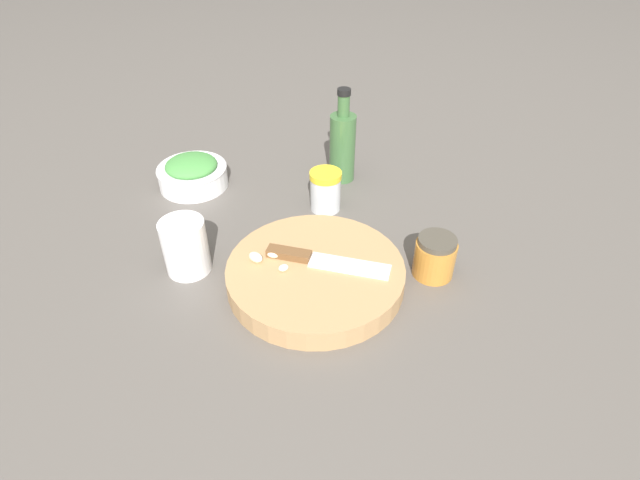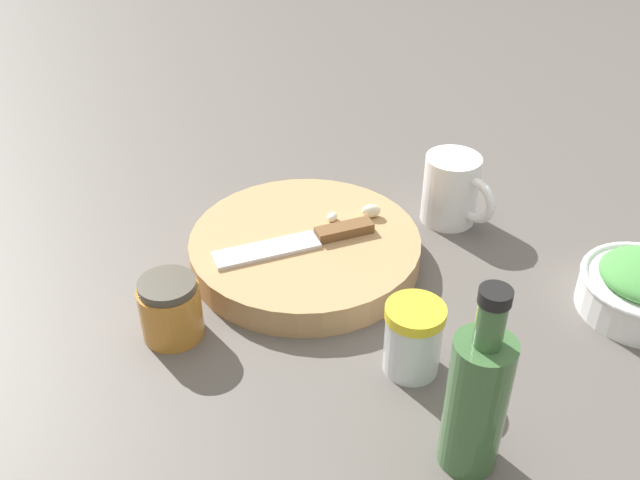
{
  "view_description": "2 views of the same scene",
  "coord_description": "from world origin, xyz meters",
  "px_view_note": "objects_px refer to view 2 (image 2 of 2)",
  "views": [
    {
      "loc": [
        0.63,
        -0.2,
        0.55
      ],
      "look_at": [
        0.06,
        -0.01,
        0.09
      ],
      "focal_mm": 28.0,
      "sensor_mm": 36.0,
      "label": 1
    },
    {
      "loc": [
        -0.38,
        0.55,
        0.54
      ],
      "look_at": [
        0.01,
        0.01,
        0.07
      ],
      "focal_mm": 40.0,
      "sensor_mm": 36.0,
      "label": 2
    }
  ],
  "objects_px": {
    "cutting_board": "(305,249)",
    "coffee_mug": "(452,190)",
    "spice_jar": "(413,338)",
    "garlic_cloves": "(361,216)",
    "honey_jar": "(171,309)",
    "oil_bottle": "(477,398)",
    "chef_knife": "(305,240)"
  },
  "relations": [
    {
      "from": "cutting_board",
      "to": "coffee_mug",
      "type": "height_order",
      "value": "coffee_mug"
    },
    {
      "from": "cutting_board",
      "to": "coffee_mug",
      "type": "xyz_separation_m",
      "value": [
        -0.1,
        -0.19,
        0.03
      ]
    },
    {
      "from": "cutting_board",
      "to": "coffee_mug",
      "type": "relative_size",
      "value": 2.62
    },
    {
      "from": "cutting_board",
      "to": "chef_knife",
      "type": "bearing_deg",
      "value": 127.78
    },
    {
      "from": "garlic_cloves",
      "to": "chef_knife",
      "type": "bearing_deg",
      "value": 70.54
    },
    {
      "from": "honey_jar",
      "to": "oil_bottle",
      "type": "bearing_deg",
      "value": -173.15
    },
    {
      "from": "spice_jar",
      "to": "coffee_mug",
      "type": "height_order",
      "value": "coffee_mug"
    },
    {
      "from": "oil_bottle",
      "to": "spice_jar",
      "type": "bearing_deg",
      "value": -34.81
    },
    {
      "from": "cutting_board",
      "to": "garlic_cloves",
      "type": "bearing_deg",
      "value": -116.84
    },
    {
      "from": "chef_knife",
      "to": "garlic_cloves",
      "type": "relative_size",
      "value": 3.1
    },
    {
      "from": "garlic_cloves",
      "to": "cutting_board",
      "type": "bearing_deg",
      "value": 63.16
    },
    {
      "from": "chef_knife",
      "to": "spice_jar",
      "type": "bearing_deg",
      "value": -168.12
    },
    {
      "from": "cutting_board",
      "to": "chef_knife",
      "type": "height_order",
      "value": "chef_knife"
    },
    {
      "from": "spice_jar",
      "to": "cutting_board",
      "type": "bearing_deg",
      "value": -22.31
    },
    {
      "from": "garlic_cloves",
      "to": "coffee_mug",
      "type": "bearing_deg",
      "value": -118.67
    },
    {
      "from": "chef_knife",
      "to": "honey_jar",
      "type": "xyz_separation_m",
      "value": [
        0.04,
        0.18,
        -0.0
      ]
    },
    {
      "from": "chef_knife",
      "to": "coffee_mug",
      "type": "relative_size",
      "value": 1.69
    },
    {
      "from": "garlic_cloves",
      "to": "coffee_mug",
      "type": "xyz_separation_m",
      "value": [
        -0.07,
        -0.12,
        0.0
      ]
    },
    {
      "from": "garlic_cloves",
      "to": "honey_jar",
      "type": "distance_m",
      "value": 0.27
    },
    {
      "from": "garlic_cloves",
      "to": "spice_jar",
      "type": "distance_m",
      "value": 0.23
    },
    {
      "from": "chef_knife",
      "to": "coffee_mug",
      "type": "xyz_separation_m",
      "value": [
        -0.09,
        -0.2,
        0.01
      ]
    },
    {
      "from": "honey_jar",
      "to": "oil_bottle",
      "type": "distance_m",
      "value": 0.34
    },
    {
      "from": "spice_jar",
      "to": "oil_bottle",
      "type": "relative_size",
      "value": 0.41
    },
    {
      "from": "spice_jar",
      "to": "chef_knife",
      "type": "bearing_deg",
      "value": -20.64
    },
    {
      "from": "chef_knife",
      "to": "oil_bottle",
      "type": "height_order",
      "value": "oil_bottle"
    },
    {
      "from": "cutting_board",
      "to": "chef_knife",
      "type": "distance_m",
      "value": 0.03
    },
    {
      "from": "garlic_cloves",
      "to": "spice_jar",
      "type": "height_order",
      "value": "spice_jar"
    },
    {
      "from": "cutting_board",
      "to": "oil_bottle",
      "type": "bearing_deg",
      "value": 153.22
    },
    {
      "from": "cutting_board",
      "to": "coffee_mug",
      "type": "distance_m",
      "value": 0.22
    },
    {
      "from": "spice_jar",
      "to": "coffee_mug",
      "type": "bearing_deg",
      "value": -69.97
    },
    {
      "from": "garlic_cloves",
      "to": "spice_jar",
      "type": "xyz_separation_m",
      "value": [
        -0.17,
        0.15,
        -0.0
      ]
    },
    {
      "from": "spice_jar",
      "to": "coffee_mug",
      "type": "distance_m",
      "value": 0.29
    }
  ]
}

